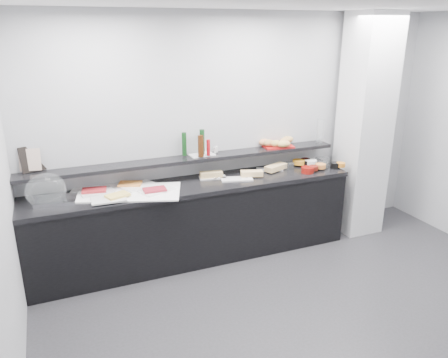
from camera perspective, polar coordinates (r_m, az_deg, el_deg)
name	(u,v)px	position (r m, az deg, el deg)	size (l,w,h in m)	color
ground	(334,330)	(4.17, 14.20, -18.59)	(5.00, 5.00, 0.00)	#2D2D30
back_wall	(242,132)	(5.17, 2.30, 6.15)	(5.00, 0.02, 2.70)	#A7AAAE
column	(364,127)	(5.67, 17.84, 6.43)	(0.50, 0.50, 2.70)	silver
buffet_cabinet	(195,223)	(4.96, -3.79, -5.77)	(3.60, 0.60, 0.85)	black
counter_top	(194,186)	(4.79, -3.91, -0.88)	(3.62, 0.62, 0.05)	black
wall_shelf	(189,159)	(4.86, -4.64, 2.60)	(3.60, 0.25, 0.04)	black
cloche_base	(56,200)	(4.56, -21.09, -2.64)	(0.38, 0.26, 0.04)	silver
cloche_dome	(46,190)	(4.55, -22.24, -1.38)	(0.39, 0.26, 0.34)	white
linen_runner	(125,192)	(4.61, -12.83, -1.72)	(1.12, 0.53, 0.01)	white
platter_meat_a	(97,192)	(4.65, -16.30, -1.62)	(0.32, 0.22, 0.01)	silver
food_meat_a	(94,190)	(4.65, -16.60, -1.40)	(0.24, 0.15, 0.02)	maroon
platter_salmon	(139,186)	(4.72, -11.03, -0.87)	(0.34, 0.23, 0.01)	white
food_salmon	(130,184)	(4.75, -12.15, -0.60)	(0.24, 0.15, 0.02)	orange
platter_cheese	(109,199)	(4.42, -14.84, -2.56)	(0.33, 0.22, 0.01)	silver
food_cheese	(118,195)	(4.45, -13.72, -2.08)	(0.22, 0.14, 0.02)	#E7C659
platter_meat_b	(156,190)	(4.57, -8.82, -1.44)	(0.33, 0.22, 0.01)	white
food_meat_b	(155,190)	(4.53, -9.04, -1.37)	(0.23, 0.15, 0.02)	maroon
sandwich_plate_left	(213,177)	(4.94, -1.50, 0.21)	(0.30, 0.13, 0.01)	white
sandwich_food_left	(211,174)	(4.93, -1.68, 0.61)	(0.25, 0.10, 0.06)	tan
tongs_left	(219,178)	(4.90, -0.72, 0.19)	(0.01, 0.01, 0.16)	#B0B2B7
sandwich_plate_mid	(237,179)	(4.89, 1.67, -0.01)	(0.35, 0.15, 0.01)	silver
sandwich_food_mid	(252,173)	(4.96, 3.65, 0.73)	(0.25, 0.10, 0.06)	#DBB473
tongs_mid	(250,176)	(4.96, 3.39, 0.41)	(0.01, 0.01, 0.16)	silver
sandwich_plate_right	(270,169)	(5.25, 5.97, 1.27)	(0.30, 0.13, 0.01)	silver
sandwich_food_right	(276,167)	(5.21, 6.78, 1.52)	(0.30, 0.11, 0.06)	tan
tongs_right	(271,170)	(5.18, 6.15, 1.15)	(0.01, 0.01, 0.16)	silver
bowl_glass_fruit	(288,166)	(5.32, 8.33, 1.70)	(0.16, 0.16, 0.07)	white
fill_glass_fruit	(299,162)	(5.45, 9.75, 2.20)	(0.15, 0.15, 0.05)	orange
bowl_black_jam	(306,163)	(5.48, 10.60, 2.12)	(0.14, 0.14, 0.07)	black
fill_black_jam	(305,160)	(5.53, 10.59, 2.39)	(0.11, 0.11, 0.05)	#530D0B
bowl_glass_cream	(322,161)	(5.59, 12.66, 2.29)	(0.18, 0.18, 0.07)	silver
fill_glass_cream	(310,162)	(5.48, 11.23, 2.20)	(0.15, 0.15, 0.05)	white
bowl_red_jam	(307,170)	(5.20, 10.85, 1.17)	(0.15, 0.15, 0.07)	maroon
fill_red_jam	(313,168)	(5.25, 11.60, 1.43)	(0.11, 0.11, 0.05)	#5C150D
bowl_glass_salmon	(323,166)	(5.41, 12.74, 1.73)	(0.14, 0.14, 0.07)	white
fill_glass_salmon	(320,166)	(5.34, 12.48, 1.67)	(0.13, 0.13, 0.05)	orange
bowl_black_fruit	(335,165)	(5.45, 14.32, 1.75)	(0.12, 0.12, 0.07)	black
fill_black_fruit	(341,165)	(5.45, 15.02, 1.82)	(0.11, 0.11, 0.05)	orange
framed_print	(33,159)	(4.73, -23.73, 2.43)	(0.24, 0.02, 0.26)	black
print_art	(30,160)	(4.71, -24.03, 2.31)	(0.20, 0.00, 0.22)	#C9A191
condiment_tray	(202,155)	(4.93, -2.91, 3.19)	(0.28, 0.17, 0.01)	white
bottle_green_a	(184,144)	(4.87, -5.22, 4.57)	(0.05, 0.05, 0.26)	#0F3713
bottle_brown	(201,146)	(4.81, -3.06, 4.32)	(0.06, 0.06, 0.24)	#3D1E0B
bottle_green_b	(202,142)	(4.91, -2.87, 4.87)	(0.06, 0.06, 0.28)	#0F3716
bottle_hot	(208,148)	(4.86, -2.06, 4.12)	(0.04, 0.04, 0.18)	#AB0C14
shaker_salt	(215,150)	(4.96, -1.19, 3.79)	(0.03, 0.03, 0.07)	silver
shaker_pepper	(217,149)	(5.00, -0.98, 3.92)	(0.03, 0.03, 0.07)	silver
bread_tray	(278,146)	(5.32, 7.02, 4.30)	(0.35, 0.25, 0.02)	#AC1312
bread_roll_nw	(264,142)	(5.28, 5.24, 4.83)	(0.13, 0.08, 0.08)	#D58551
bread_roll_ne	(288,140)	(5.44, 8.31, 5.12)	(0.15, 0.10, 0.08)	tan
bread_roll_sw	(276,143)	(5.24, 6.77, 4.64)	(0.13, 0.08, 0.08)	tan
bread_roll_s	(283,144)	(5.23, 7.76, 4.58)	(0.16, 0.10, 0.08)	gold
bread_roll_se	(284,144)	(5.24, 7.82, 4.60)	(0.16, 0.10, 0.08)	tan
bread_roll_midw	(269,143)	(5.25, 5.87, 4.72)	(0.14, 0.09, 0.08)	#AE7F42
bread_roll_mide	(285,141)	(5.37, 7.99, 4.97)	(0.15, 0.09, 0.08)	tan
carafe	(320,131)	(5.55, 12.44, 6.09)	(0.09, 0.09, 0.30)	white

